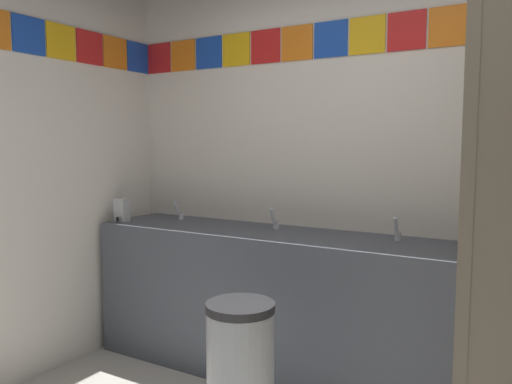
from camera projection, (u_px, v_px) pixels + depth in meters
name	position (u px, v px, depth m)	size (l,w,h in m)	color
wall_back	(405.00, 148.00, 2.94)	(3.87, 0.09, 2.79)	silver
vanity_counter	(268.00, 300.00, 3.13)	(2.29, 0.56, 0.89)	#4C515B
faucet_left	(179.00, 213.00, 3.55)	(0.04, 0.10, 0.14)	silver
faucet_center	(275.00, 221.00, 3.17)	(0.04, 0.10, 0.14)	silver
faucet_right	(397.00, 232.00, 2.78)	(0.04, 0.10, 0.14)	silver
soap_dispenser	(122.00, 210.00, 3.49)	(0.09, 0.09, 0.16)	#B7BABF
trash_bin	(240.00, 375.00, 2.38)	(0.33, 0.33, 0.69)	#999EA3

